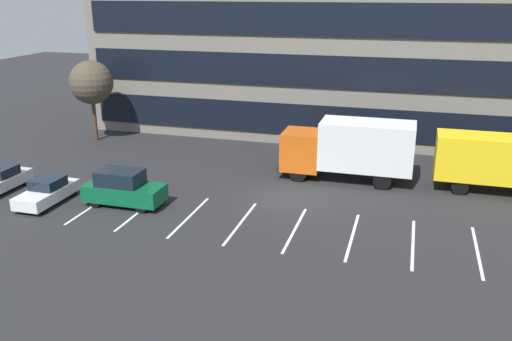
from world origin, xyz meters
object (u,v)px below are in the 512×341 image
object	(u,v)px
box_truck_yellow_all	(497,161)
suv_forest	(123,188)
box_truck_orange	(350,147)
sedan_silver	(0,180)
bare_tree	(91,83)
sedan_white	(47,192)

from	to	relation	value
box_truck_yellow_all	suv_forest	world-z (taller)	box_truck_yellow_all
box_truck_orange	sedan_silver	xyz separation A→B (m)	(-19.24, -7.55, -1.43)
sedan_silver	box_truck_orange	bearing A→B (deg)	21.43
box_truck_yellow_all	bare_tree	bearing A→B (deg)	172.72
box_truck_orange	bare_tree	bearing A→B (deg)	169.06
sedan_white	bare_tree	bearing A→B (deg)	110.45
box_truck_yellow_all	bare_tree	xyz separation A→B (m)	(-28.32, 3.62, 2.62)
sedan_silver	sedan_white	distance (m)	3.94
box_truck_yellow_all	box_truck_orange	xyz separation A→B (m)	(-8.34, -0.24, 0.23)
suv_forest	bare_tree	world-z (taller)	bare_tree
sedan_white	sedan_silver	bearing A→B (deg)	167.25
suv_forest	bare_tree	xyz separation A→B (m)	(-8.74, 11.33, 3.54)
sedan_silver	suv_forest	size ratio (longest dim) A/B	0.91
box_truck_orange	sedan_white	world-z (taller)	box_truck_orange
box_truck_yellow_all	box_truck_orange	distance (m)	8.34
box_truck_yellow_all	suv_forest	size ratio (longest dim) A/B	1.65
box_truck_orange	suv_forest	bearing A→B (deg)	-146.37
box_truck_orange	suv_forest	size ratio (longest dim) A/B	1.86
box_truck_yellow_all	sedan_white	distance (m)	25.30
suv_forest	sedan_white	bearing A→B (deg)	-167.15
box_truck_orange	suv_forest	world-z (taller)	box_truck_orange
box_truck_yellow_all	sedan_silver	size ratio (longest dim) A/B	1.81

